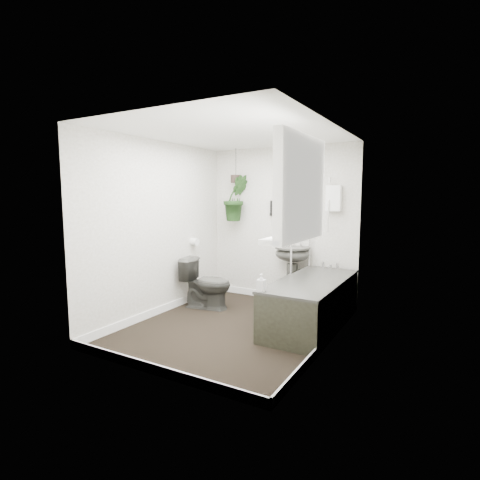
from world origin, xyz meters
The scene contains 22 objects.
floor centered at (0.00, 0.00, -0.01)m, with size 2.30×2.80×0.02m, color black.
ceiling centered at (0.00, 0.00, 2.31)m, with size 2.30×2.80×0.02m, color white.
wall_back centered at (0.00, 1.41, 1.15)m, with size 2.30×0.02×2.30m, color silver.
wall_front centered at (0.00, -1.41, 1.15)m, with size 2.30×0.02×2.30m, color silver.
wall_left centered at (-1.16, 0.00, 1.15)m, with size 0.02×2.80×2.30m, color silver.
wall_right centered at (1.16, 0.00, 1.15)m, with size 0.02×2.80×2.30m, color silver.
skirting centered at (0.00, 0.00, 0.05)m, with size 2.30×2.80×0.10m, color white.
bathtub centered at (0.80, 0.50, 0.29)m, with size 0.72×1.72×0.58m, color #343430, non-canonical shape.
bath_screen centered at (0.47, 0.99, 1.28)m, with size 0.04×0.72×1.40m, color silver, non-canonical shape.
shower_box centered at (0.80, 1.34, 1.55)m, with size 0.20×0.10×0.35m, color white.
oval_mirror centered at (0.25, 1.37, 1.50)m, with size 0.46×0.03×0.62m, color #C1B3A1.
wall_sconce centered at (-0.15, 1.36, 1.40)m, with size 0.04×0.04×0.22m, color black.
toilet_roll_holder centered at (-1.10, 0.70, 0.90)m, with size 0.11×0.11×0.11m, color white.
window_recess centered at (1.09, -0.70, 1.65)m, with size 0.08×1.00×0.90m, color white.
window_sill centered at (1.02, -0.70, 1.23)m, with size 0.18×1.00×0.04m, color white.
window_blinds centered at (1.04, -0.70, 1.65)m, with size 0.01×0.86×0.76m, color white.
toilet centered at (-0.74, 0.49, 0.36)m, with size 0.40×0.70×0.71m, color #343430.
pedestal_sink centered at (0.25, 1.24, 0.43)m, with size 0.50×0.43×0.86m, color #343430, non-canonical shape.
sill_plant centered at (1.02, -0.40, 1.38)m, with size 0.23×0.20×0.25m, color black.
hanging_plant centered at (-0.70, 1.25, 1.55)m, with size 0.39×0.31×0.71m, color black.
soap_bottle centered at (0.51, -0.29, 0.67)m, with size 0.08×0.09×0.19m, color black.
hanging_pot centered at (-0.70, 1.25, 1.84)m, with size 0.16×0.16×0.12m, color black.
Camera 1 is at (2.23, -3.77, 1.59)m, focal length 28.00 mm.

